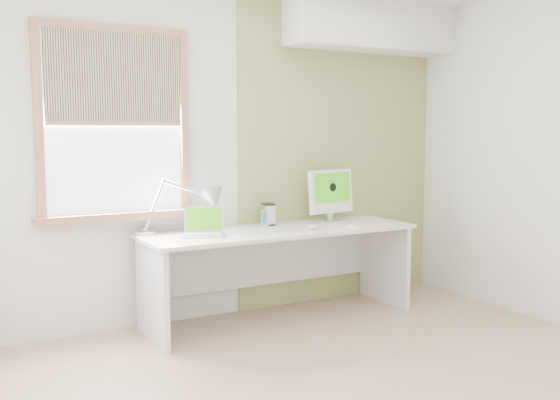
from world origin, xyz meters
TOP-DOWN VIEW (x-y plane):
  - room at (0.00, 0.00)m, footprint 4.04×3.54m
  - accent_wall at (1.00, 1.74)m, footprint 2.00×0.02m
  - soffit at (1.20, 1.57)m, footprint 1.60×0.40m
  - window at (-1.00, 1.71)m, footprint 1.20×0.14m
  - desk at (0.19, 1.44)m, footprint 2.20×0.70m
  - desk_lamp at (-0.42, 1.52)m, footprint 0.70×0.41m
  - laptop at (-0.45, 1.40)m, footprint 0.38×0.35m
  - phone_dock at (0.12, 1.52)m, footprint 0.09×0.09m
  - external_drive at (0.21, 1.62)m, footprint 0.12×0.15m
  - imac at (0.77, 1.54)m, footprint 0.46×0.17m
  - keyboard at (0.92, 1.16)m, footprint 0.45×0.18m
  - mouse at (0.42, 1.26)m, footprint 0.09×0.12m

SIDE VIEW (x-z plane):
  - desk at x=0.19m, z-range 0.17..0.90m
  - keyboard at x=0.92m, z-range 0.73..0.75m
  - mouse at x=0.42m, z-range 0.73..0.76m
  - phone_dock at x=0.12m, z-range 0.70..0.84m
  - laptop at x=-0.45m, z-range 0.68..0.89m
  - external_drive at x=0.21m, z-range 0.73..0.91m
  - desk_lamp at x=-0.42m, z-range 0.74..1.16m
  - imac at x=0.77m, z-range 0.76..1.20m
  - room at x=0.00m, z-range -0.02..2.62m
  - accent_wall at x=1.00m, z-range 0.00..2.60m
  - window at x=-1.00m, z-range 0.83..2.25m
  - soffit at x=1.20m, z-range 2.19..2.61m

